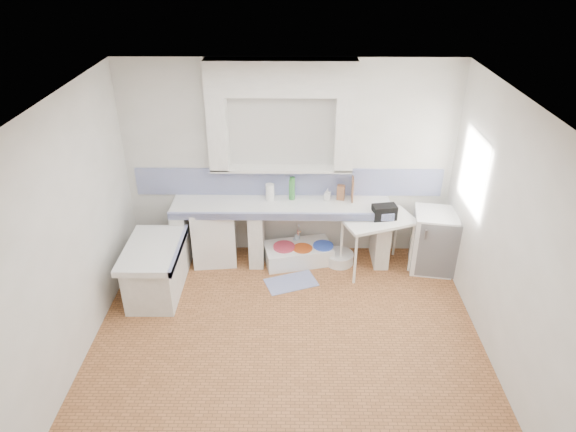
{
  "coord_description": "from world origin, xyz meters",
  "views": [
    {
      "loc": [
        0.06,
        -4.48,
        4.13
      ],
      "look_at": [
        0.0,
        1.0,
        1.1
      ],
      "focal_mm": 31.82,
      "sensor_mm": 36.0,
      "label": 1
    }
  ],
  "objects_px": {
    "side_table": "(376,244)",
    "fridge": "(433,241)",
    "stove": "(214,233)",
    "sink": "(298,254)"
  },
  "relations": [
    {
      "from": "stove",
      "to": "fridge",
      "type": "relative_size",
      "value": 0.98
    },
    {
      "from": "sink",
      "to": "fridge",
      "type": "distance_m",
      "value": 1.89
    },
    {
      "from": "stove",
      "to": "fridge",
      "type": "height_order",
      "value": "fridge"
    },
    {
      "from": "side_table",
      "to": "fridge",
      "type": "xyz_separation_m",
      "value": [
        0.78,
        0.04,
        0.04
      ]
    },
    {
      "from": "stove",
      "to": "sink",
      "type": "xyz_separation_m",
      "value": [
        1.19,
        -0.06,
        -0.31
      ]
    },
    {
      "from": "fridge",
      "to": "side_table",
      "type": "bearing_deg",
      "value": -167.83
    },
    {
      "from": "side_table",
      "to": "fridge",
      "type": "height_order",
      "value": "fridge"
    },
    {
      "from": "sink",
      "to": "fridge",
      "type": "bearing_deg",
      "value": -16.85
    },
    {
      "from": "side_table",
      "to": "sink",
      "type": "bearing_deg",
      "value": 150.57
    },
    {
      "from": "sink",
      "to": "side_table",
      "type": "relative_size",
      "value": 0.99
    }
  ]
}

